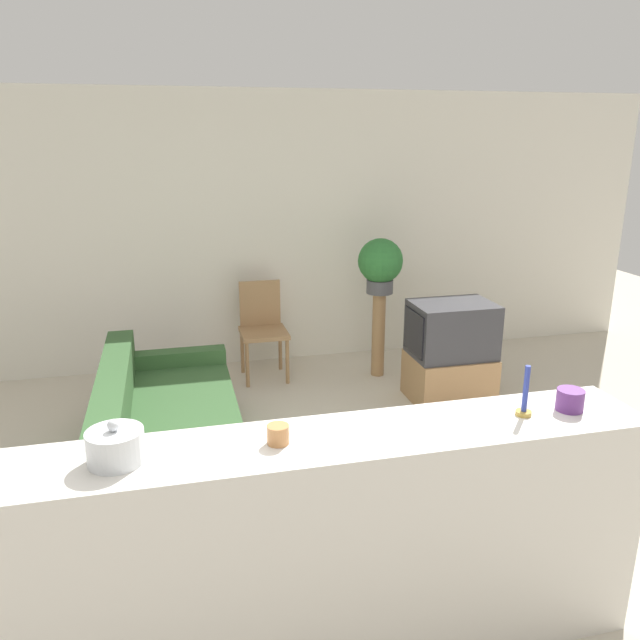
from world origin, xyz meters
The scene contains 13 objects.
ground_plane centered at (0.00, 0.00, 0.00)m, with size 14.00×14.00×0.00m, color beige.
wall_back centered at (0.00, 3.43, 1.35)m, with size 9.00×0.06×2.70m.
couch centered at (-0.70, 1.43, 0.26)m, with size 0.94×2.00×0.72m.
tv_stand centered at (1.76, 2.01, 0.21)m, with size 0.70×0.55×0.41m.
television centered at (1.75, 2.01, 0.65)m, with size 0.71×0.50×0.48m.
wooden_chair centered at (0.24, 2.97, 0.52)m, with size 0.44×0.44×0.92m.
plant_stand centered at (1.33, 2.72, 0.42)m, with size 0.13×0.13×0.83m.
potted_plant centered at (1.33, 2.72, 1.12)m, with size 0.42×0.42×0.52m.
foreground_counter centered at (0.00, -0.49, 0.54)m, with size 2.83×0.44×1.09m.
decorative_bowl centered at (-0.83, -0.49, 1.15)m, with size 0.22×0.22×0.18m.
candle_jar centered at (-0.21, -0.49, 1.13)m, with size 0.09×0.09×0.08m.
candlestick centered at (0.90, -0.49, 1.16)m, with size 0.07×0.07×0.23m.
coffee_tin centered at (1.13, -0.49, 1.14)m, with size 0.12×0.12×0.10m.
Camera 1 is at (-0.59, -2.74, 2.29)m, focal length 35.00 mm.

